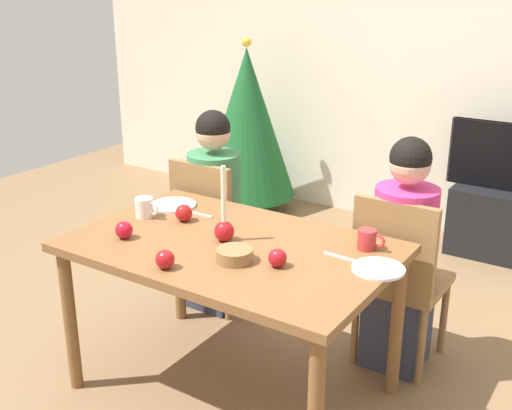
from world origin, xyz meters
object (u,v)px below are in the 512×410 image
person_right_child (402,259)px  person_left_child (215,214)px  apple_near_candle (165,259)px  apple_by_right_mug (184,213)px  apple_far_edge (124,230)px  dining_table (231,261)px  tv (508,157)px  candle_centerpiece (224,226)px  chair_left (212,225)px  mug_left (145,208)px  plate_left (173,205)px  mug_right (368,240)px  chair_right (399,272)px  christmas_tree (247,123)px  apple_by_left_plate (277,258)px  tv_stand (499,222)px  bowl_walnuts (235,255)px  plate_right (378,269)px

person_right_child → person_left_child: bearing=180.0°
apple_near_candle → apple_by_right_mug: apple_by_right_mug is taller
person_right_child → apple_far_edge: bearing=-139.3°
dining_table → tv: 2.39m
dining_table → candle_centerpiece: bearing=164.5°
chair_left → apple_far_edge: 0.87m
mug_left → tv: bearing=62.2°
person_left_child → candle_centerpiece: 0.86m
chair_left → plate_left: (0.04, -0.37, 0.24)m
person_right_child → mug_right: (-0.03, -0.37, 0.22)m
chair_left → tv: 2.10m
person_right_child → plate_left: bearing=-159.5°
chair_right → person_right_child: size_ratio=0.77×
apple_near_candle → apple_by_right_mug: size_ratio=0.95×
mug_right → person_left_child: bearing=161.4°
chair_left → christmas_tree: size_ratio=0.63×
apple_by_right_mug → apple_by_left_plate: bearing=-16.5°
chair_left → mug_left: size_ratio=6.83×
apple_near_candle → apple_far_edge: (-0.36, 0.14, 0.00)m
plate_left → person_right_child: bearing=20.5°
dining_table → apple_far_edge: 0.50m
tv_stand → chair_right: bearing=-93.4°
apple_by_left_plate → apple_by_right_mug: size_ratio=0.93×
tv → plate_left: 2.38m
tv_stand → plate_left: (-1.18, -2.06, 0.52)m
person_right_child → mug_left: bearing=-151.3°
mug_right → apple_near_candle: 0.86m
dining_table → apple_by_left_plate: bearing=-16.7°
chair_right → bowl_walnuts: chair_right is taller
chair_left → plate_right: chair_left is taller
christmas_tree → mug_right: size_ratio=11.56×
christmas_tree → apple_by_left_plate: bearing=-53.4°
dining_table → plate_left: bearing=155.8°
tv → apple_by_right_mug: size_ratio=9.62×
plate_right → apple_near_candle: bearing=-148.0°
person_right_child → tv_stand: size_ratio=1.83×
tv_stand → apple_near_candle: apple_near_candle is taller
chair_left → apple_far_edge: size_ratio=11.41×
chair_right → person_right_child: person_right_child is taller
apple_near_candle → apple_far_edge: apple_far_edge is taller
mug_left → apple_by_right_mug: bearing=17.4°
tv → christmas_tree: size_ratio=0.56×
mug_left → person_left_child: bearing=92.9°
christmas_tree → candle_centerpiece: christmas_tree is taller
dining_table → person_left_child: bearing=131.7°
chair_left → person_left_child: 0.07m
tv → dining_table: bearing=-105.8°
tv_stand → apple_far_edge: size_ratio=8.11×
mug_right → bowl_walnuts: 0.58m
apple_by_left_plate → plate_right: bearing=28.4°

